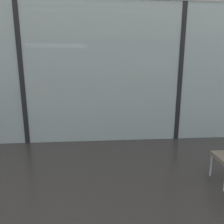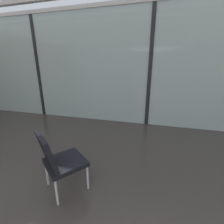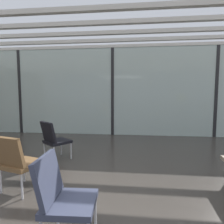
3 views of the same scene
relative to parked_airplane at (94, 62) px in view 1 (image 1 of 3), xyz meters
The scene contains 4 objects.
glass_curtain_wall 6.38m from the parked_airplane, 103.94° to the right, with size 14.00×0.08×3.07m, color #A3B7B2.
window_mullion_1 6.38m from the parked_airplane, 103.94° to the right, with size 0.10×0.12×3.07m, color black.
window_mullion_2 6.49m from the parked_airplane, 72.36° to the right, with size 0.10×0.12×3.07m, color black.
parked_airplane is the anchor object (origin of this frame).
Camera 1 is at (1.55, 0.35, 1.81)m, focal length 34.52 mm.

